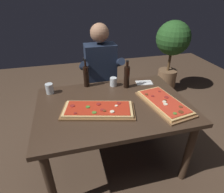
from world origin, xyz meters
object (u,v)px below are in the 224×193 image
(wine_bottle_dark, at_px, (86,76))
(seated_diner, at_px, (101,73))
(tumbler_near_camera, at_px, (50,89))
(diner_chair, at_px, (100,86))
(tumbler_far_side, at_px, (113,82))
(pizza_rectangular_front, at_px, (98,110))
(potted_plant_corner, at_px, (172,47))
(oil_bottle_amber, at_px, (127,77))
(dining_table, at_px, (113,112))
(pizza_rectangular_left, at_px, (164,103))

(wine_bottle_dark, bearing_deg, seated_diner, 54.57)
(tumbler_near_camera, relative_size, diner_chair, 0.12)
(tumbler_far_side, height_order, diner_chair, diner_chair)
(tumbler_near_camera, bearing_deg, diner_chair, 39.45)
(pizza_rectangular_front, height_order, potted_plant_corner, potted_plant_corner)
(oil_bottle_amber, height_order, diner_chair, oil_bottle_amber)
(tumbler_near_camera, distance_m, diner_chair, 0.85)
(pizza_rectangular_front, relative_size, diner_chair, 0.78)
(wine_bottle_dark, bearing_deg, tumbler_near_camera, -170.57)
(dining_table, height_order, pizza_rectangular_front, pizza_rectangular_front)
(dining_table, xyz_separation_m, diner_chair, (0.04, 0.86, -0.16))
(pizza_rectangular_front, bearing_deg, wine_bottle_dark, 93.67)
(pizza_rectangular_front, xyz_separation_m, pizza_rectangular_left, (0.61, -0.04, -0.00))
(pizza_rectangular_front, relative_size, tumbler_far_side, 7.14)
(tumbler_near_camera, bearing_deg, pizza_rectangular_left, -25.06)
(wine_bottle_dark, xyz_separation_m, seated_diner, (0.23, 0.32, -0.12))
(dining_table, relative_size, tumbler_near_camera, 13.42)
(diner_chair, distance_m, potted_plant_corner, 1.45)
(tumbler_far_side, relative_size, potted_plant_corner, 0.08)
(pizza_rectangular_front, height_order, tumbler_near_camera, tumbler_near_camera)
(dining_table, bearing_deg, tumbler_near_camera, 148.52)
(pizza_rectangular_left, height_order, diner_chair, diner_chair)
(dining_table, relative_size, diner_chair, 1.61)
(wine_bottle_dark, distance_m, seated_diner, 0.41)
(wine_bottle_dark, height_order, diner_chair, wine_bottle_dark)
(oil_bottle_amber, height_order, tumbler_far_side, oil_bottle_amber)
(wine_bottle_dark, xyz_separation_m, potted_plant_corner, (1.55, 0.93, -0.06))
(pizza_rectangular_front, xyz_separation_m, potted_plant_corner, (1.52, 1.43, 0.04))
(dining_table, relative_size, seated_diner, 1.05)
(dining_table, height_order, diner_chair, diner_chair)
(tumbler_near_camera, relative_size, seated_diner, 0.08)
(wine_bottle_dark, relative_size, tumbler_far_side, 3.23)
(pizza_rectangular_left, xyz_separation_m, oil_bottle_amber, (-0.23, 0.41, 0.11))
(dining_table, distance_m, pizza_rectangular_left, 0.48)
(pizza_rectangular_front, distance_m, wine_bottle_dark, 0.52)
(tumbler_far_side, distance_m, potted_plant_corner, 1.61)
(tumbler_near_camera, distance_m, seated_diner, 0.72)
(oil_bottle_amber, bearing_deg, seated_diner, 112.46)
(tumbler_far_side, xyz_separation_m, diner_chair, (-0.06, 0.50, -0.30))
(tumbler_far_side, relative_size, diner_chair, 0.11)
(tumbler_far_side, xyz_separation_m, seated_diner, (-0.06, 0.38, -0.04))
(pizza_rectangular_front, relative_size, seated_diner, 0.51)
(pizza_rectangular_left, xyz_separation_m, potted_plant_corner, (0.91, 1.47, 0.04))
(dining_table, relative_size, pizza_rectangular_left, 2.32)
(oil_bottle_amber, xyz_separation_m, tumbler_near_camera, (-0.80, 0.06, -0.08))
(wine_bottle_dark, height_order, seated_diner, seated_diner)
(pizza_rectangular_left, bearing_deg, wine_bottle_dark, 139.72)
(oil_bottle_amber, distance_m, potted_plant_corner, 1.55)
(pizza_rectangular_front, bearing_deg, oil_bottle_amber, 44.81)
(oil_bottle_amber, bearing_deg, tumbler_far_side, 152.61)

